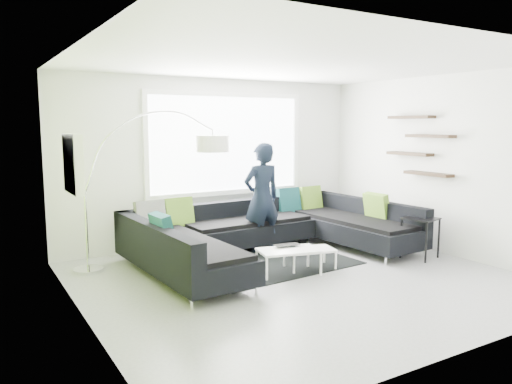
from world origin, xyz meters
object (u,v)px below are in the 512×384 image
Objects in this scene: laptop at (288,246)px; side_table at (420,238)px; arc_lamp at (85,192)px; person at (262,198)px; coffee_table at (299,259)px; sectional_sofa at (276,234)px.

side_table is at bearing -3.69° from laptop.
arc_lamp is 1.28× the size of person.
laptop reaches higher than coffee_table.
sectional_sofa is 2.43× the size of person.
person is at bearing 6.84° from arc_lamp.
sectional_sofa is at bearing 79.90° from laptop.
arc_lamp reaches higher than coffee_table.
laptop is at bearing -17.85° from arc_lamp.
side_table reaches higher than laptop.
arc_lamp is at bearing -6.47° from person.
arc_lamp is 3.58× the size of side_table.
person is at bearing 84.71° from laptop.
side_table is (1.93, -1.07, -0.08)m from sectional_sofa.
person is at bearing 80.01° from sectional_sofa.
side_table reaches higher than coffee_table.
side_table is 0.36× the size of person.
sectional_sofa is 2.81m from arc_lamp.
arc_lamp is 2.68m from person.
laptop is (-0.27, -1.14, -0.51)m from person.
person is at bearing 139.87° from side_table.
arc_lamp is 2.89m from laptop.
sectional_sofa reaches higher than coffee_table.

